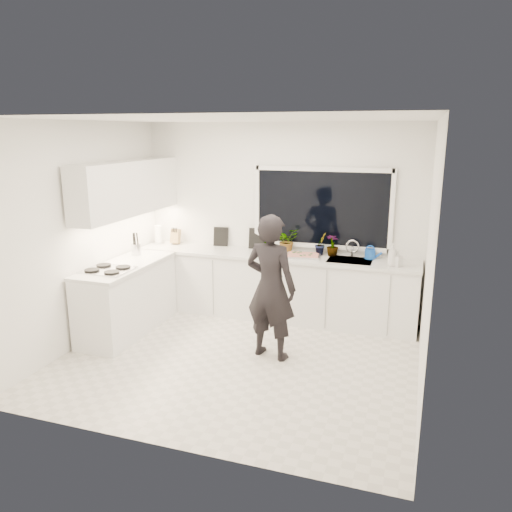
% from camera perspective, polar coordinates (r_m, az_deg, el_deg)
% --- Properties ---
extents(floor, '(4.00, 3.50, 0.02)m').
position_cam_1_polar(floor, '(5.93, -2.09, -11.77)').
color(floor, beige).
rests_on(floor, ground).
extents(wall_back, '(4.00, 0.02, 2.70)m').
position_cam_1_polar(wall_back, '(7.12, 2.79, 4.16)').
color(wall_back, white).
rests_on(wall_back, ground).
extents(wall_left, '(0.02, 3.50, 2.70)m').
position_cam_1_polar(wall_left, '(6.45, -19.18, 2.34)').
color(wall_left, white).
rests_on(wall_left, ground).
extents(wall_right, '(0.02, 3.50, 2.70)m').
position_cam_1_polar(wall_right, '(5.14, 19.25, -0.53)').
color(wall_right, white).
rests_on(wall_right, ground).
extents(ceiling, '(4.00, 3.50, 0.02)m').
position_cam_1_polar(ceiling, '(5.34, -2.35, 15.50)').
color(ceiling, white).
rests_on(ceiling, wall_back).
extents(window, '(1.80, 0.02, 1.00)m').
position_cam_1_polar(window, '(6.92, 7.54, 5.44)').
color(window, black).
rests_on(window, wall_back).
extents(base_cabinets_back, '(3.92, 0.58, 0.88)m').
position_cam_1_polar(base_cabinets_back, '(7.05, 2.02, -3.56)').
color(base_cabinets_back, white).
rests_on(base_cabinets_back, floor).
extents(base_cabinets_left, '(0.58, 1.60, 0.88)m').
position_cam_1_polar(base_cabinets_left, '(6.77, -14.47, -4.78)').
color(base_cabinets_left, white).
rests_on(base_cabinets_left, floor).
extents(countertop_back, '(3.94, 0.62, 0.04)m').
position_cam_1_polar(countertop_back, '(6.91, 2.02, 0.05)').
color(countertop_back, silver).
rests_on(countertop_back, base_cabinets_back).
extents(countertop_left, '(0.62, 1.60, 0.04)m').
position_cam_1_polar(countertop_left, '(6.63, -14.72, -1.02)').
color(countertop_left, silver).
rests_on(countertop_left, base_cabinets_left).
extents(upper_cabinets, '(0.34, 2.10, 0.70)m').
position_cam_1_polar(upper_cabinets, '(6.82, -14.47, 7.54)').
color(upper_cabinets, white).
rests_on(upper_cabinets, wall_left).
extents(sink, '(0.58, 0.42, 0.14)m').
position_cam_1_polar(sink, '(6.72, 10.67, -0.87)').
color(sink, silver).
rests_on(sink, countertop_back).
extents(faucet, '(0.03, 0.03, 0.22)m').
position_cam_1_polar(faucet, '(6.87, 10.96, 0.83)').
color(faucet, silver).
rests_on(faucet, countertop_back).
extents(stovetop, '(0.56, 0.48, 0.03)m').
position_cam_1_polar(stovetop, '(6.36, -16.59, -1.47)').
color(stovetop, black).
rests_on(stovetop, countertop_left).
extents(person, '(0.69, 0.52, 1.69)m').
position_cam_1_polar(person, '(5.70, 1.69, -3.60)').
color(person, black).
rests_on(person, floor).
extents(pizza_tray, '(0.50, 0.40, 0.03)m').
position_cam_1_polar(pizza_tray, '(6.78, 5.42, 0.02)').
color(pizza_tray, silver).
rests_on(pizza_tray, countertop_back).
extents(pizza, '(0.45, 0.35, 0.01)m').
position_cam_1_polar(pizza, '(6.78, 5.42, 0.16)').
color(pizza, red).
rests_on(pizza, pizza_tray).
extents(watering_can, '(0.18, 0.18, 0.13)m').
position_cam_1_polar(watering_can, '(6.82, 12.90, 0.23)').
color(watering_can, blue).
rests_on(watering_can, countertop_back).
extents(paper_towel_roll, '(0.12, 0.12, 0.26)m').
position_cam_1_polar(paper_towel_roll, '(7.69, -11.08, 2.39)').
color(paper_towel_roll, white).
rests_on(paper_towel_roll, countertop_back).
extents(knife_block, '(0.13, 0.10, 0.22)m').
position_cam_1_polar(knife_block, '(7.60, -9.18, 2.18)').
color(knife_block, '#925D44').
rests_on(knife_block, countertop_back).
extents(utensil_crock, '(0.13, 0.13, 0.16)m').
position_cam_1_polar(utensil_crock, '(7.03, -13.53, 0.75)').
color(utensil_crock, '#ACACB0').
rests_on(utensil_crock, countertop_left).
extents(picture_frame_large, '(0.22, 0.05, 0.28)m').
position_cam_1_polar(picture_frame_large, '(7.39, -4.03, 2.23)').
color(picture_frame_large, black).
rests_on(picture_frame_large, countertop_back).
extents(picture_frame_small, '(0.25, 0.04, 0.30)m').
position_cam_1_polar(picture_frame_small, '(7.20, 0.16, 2.02)').
color(picture_frame_small, black).
rests_on(picture_frame_small, countertop_back).
extents(herb_plants, '(1.12, 0.40, 0.34)m').
position_cam_1_polar(herb_plants, '(6.95, 4.82, 1.62)').
color(herb_plants, '#26662D').
rests_on(herb_plants, countertop_back).
extents(soap_bottles, '(0.20, 0.13, 0.30)m').
position_cam_1_polar(soap_bottles, '(6.48, 15.49, -0.01)').
color(soap_bottles, '#D8BF66').
rests_on(soap_bottles, countertop_back).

